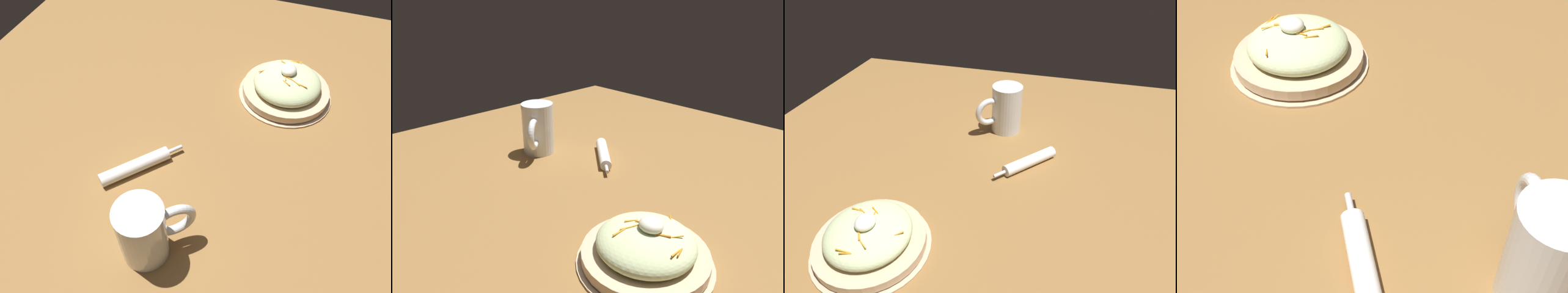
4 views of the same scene
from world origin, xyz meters
The scene contains 4 objects.
ground_plane centered at (0.00, 0.00, 0.00)m, with size 1.43×1.43×0.00m, color olive.
salad_plate centered at (-0.25, 0.15, 0.03)m, with size 0.24×0.24×0.09m.
beer_mug centered at (0.26, -0.02, 0.06)m, with size 0.12×0.13×0.15m.
napkin_roll centered at (0.10, -0.12, 0.01)m, with size 0.16×0.15×0.03m.
Camera 2 is at (-0.56, 0.58, 0.44)m, focal length 34.46 mm.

